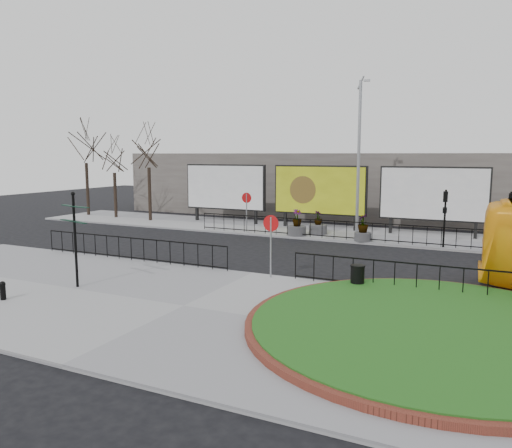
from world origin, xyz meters
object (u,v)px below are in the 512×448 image
Objects in this scene: fingerpost_sign at (75,230)px; bollard at (3,290)px; planter_a at (297,227)px; planter_c at (363,230)px; lamp_post at (359,156)px; planter_b at (318,227)px; billboard_mid at (320,190)px; litter_bin at (357,277)px.

fingerpost_sign reaches higher than bollard.
planter_a is 4.00m from planter_c.
lamp_post is 4.85m from planter_b.
bollard is (-4.30, -20.03, -2.13)m from billboard_mid.
bollard is at bearing -105.70° from planter_b.
bollard is 0.41× the size of planter_c.
billboard_mid is 7.10× the size of litter_bin.
planter_a is (-0.24, -3.40, -1.94)m from billboard_mid.
planter_c is (0.75, -1.60, -4.11)m from lamp_post.
bollard is 18.47m from planter_b.
litter_bin is 0.55× the size of planter_a.
lamp_post is 5.47m from planter_a.
lamp_post is at bearing -33.25° from billboard_mid.
planter_b is at bearing 93.60° from fingerpost_sign.
bollard is 12.16m from litter_bin.
planter_c reaches higher than litter_bin.
fingerpost_sign is (-3.30, -17.73, -0.37)m from billboard_mid.
planter_b is (4.00, 15.48, -1.66)m from fingerpost_sign.
billboard_mid is 3.94× the size of planter_a.
litter_bin is (10.30, 6.46, 0.10)m from bollard.
litter_bin is 10.25m from planter_c.
lamp_post is at bearing 23.74° from planter_a.
lamp_post is 4.47m from planter_c.
fingerpost_sign is at bearing -100.54° from billboard_mid.
planter_c is at bearing -2.49° from planter_a.
fingerpost_sign is at bearing -155.91° from litter_bin.
fingerpost_sign reaches higher than planter_c.
fingerpost_sign is 5.54× the size of bollard.
litter_bin is (2.99, -11.60, -4.26)m from lamp_post.
billboard_mid is 4.04× the size of planter_c.
planter_c is (7.06, 14.16, -1.51)m from fingerpost_sign.
planter_c is at bearing -23.31° from planter_b.
fingerpost_sign is 15.89m from planter_c.
litter_bin is at bearing -58.49° from planter_a.
lamp_post is 5.86× the size of planter_a.
planter_a reaches higher than litter_bin.
lamp_post reaches higher than billboard_mid.
planter_a is 1.48m from planter_b.
billboard_mid is at bearing 107.18° from planter_b.
planter_b reaches higher than litter_bin.
billboard_mid reaches higher than litter_bin.
fingerpost_sign reaches higher than litter_bin.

